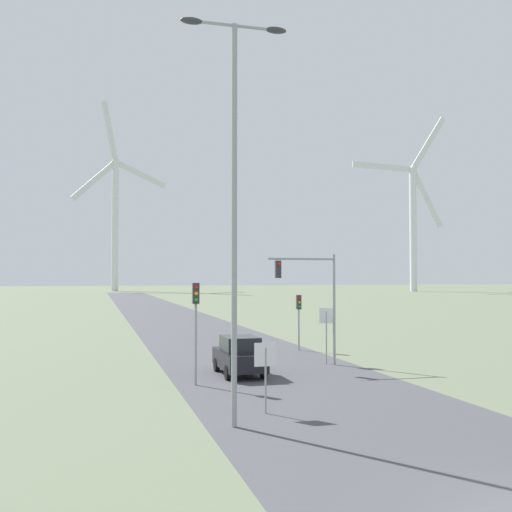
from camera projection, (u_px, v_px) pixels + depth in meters
The scene contains 10 objects.
road_surface at pixel (184, 325), 57.36m from camera, with size 10.00×240.00×0.01m.
streetlamp at pixel (234, 179), 18.71m from camera, with size 3.43×0.32×12.67m.
stop_sign_near at pixel (266, 364), 20.32m from camera, with size 0.81×0.07×2.40m.
stop_sign_far at pixel (326, 325), 31.83m from camera, with size 0.81×0.07×2.96m.
traffic_light_post_near_left at pixel (196, 310), 25.63m from camera, with size 0.28×0.34×4.37m.
traffic_light_post_near_right at pixel (299, 310), 37.60m from camera, with size 0.28×0.34×3.48m.
traffic_light_mast_overhead at pixel (312, 287), 31.22m from camera, with size 3.71×0.35×5.82m.
car_approaching at pixel (239, 356), 28.21m from camera, with size 1.88×4.10×1.83m.
wind_turbine_left at pixel (115, 210), 190.98m from camera, with size 30.58×15.02×60.41m.
wind_turbine_center at pixel (413, 214), 187.22m from camera, with size 31.62×2.60×55.57m.
Camera 1 is at (-8.32, -9.37, 4.65)m, focal length 42.00 mm.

